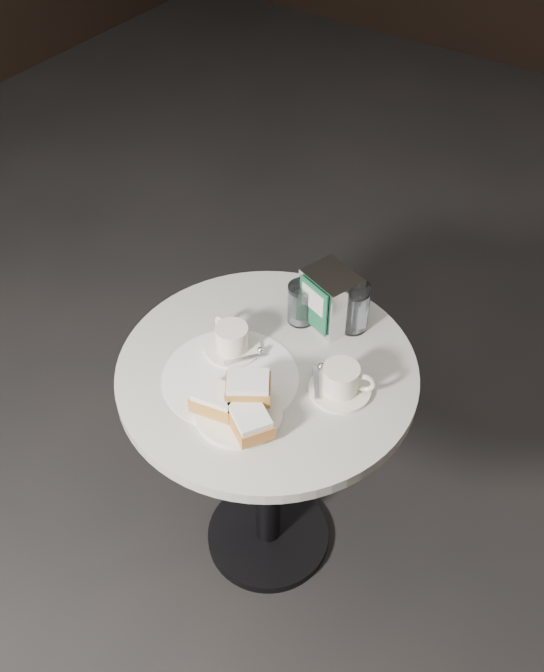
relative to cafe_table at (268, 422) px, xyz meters
The scene contains 9 objects.
ground 0.55m from the cafe_table, ahead, with size 7.00×7.00×0.00m, color black.
cafe_table is the anchor object (origin of this frame).
sugar_spill 0.22m from the cafe_table, 125.44° to the right, with size 0.31×0.31×0.00m, color white.
beignet_plate 0.28m from the cafe_table, 78.73° to the right, with size 0.22×0.21×0.09m.
coffee_cup_left 0.25m from the cafe_table, behind, with size 0.17×0.17×0.07m.
coffee_cup_right 0.29m from the cafe_table, 10.30° to the left, with size 0.18×0.18×0.07m.
water_glass_left 0.31m from the cafe_table, 97.33° to the left, with size 0.08×0.08×0.11m.
water_glass_right 0.36m from the cafe_table, 68.16° to the left, with size 0.09×0.09×0.12m.
napkin_dispenser 0.35m from the cafe_table, 80.14° to the left, with size 0.15×0.14×0.15m.
Camera 1 is at (0.67, -0.97, 2.00)m, focal length 40.00 mm.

